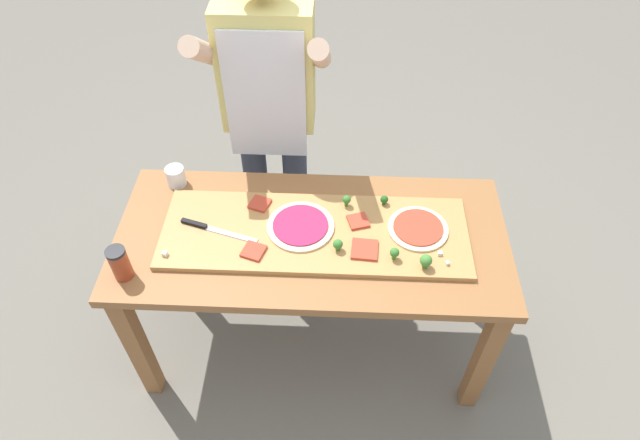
{
  "coord_description": "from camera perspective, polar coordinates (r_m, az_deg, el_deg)",
  "views": [
    {
      "loc": [
        0.1,
        -1.43,
        2.41
      ],
      "look_at": [
        0.03,
        0.01,
        0.85
      ],
      "focal_mm": 30.59,
      "sensor_mm": 36.0,
      "label": 1
    }
  ],
  "objects": [
    {
      "name": "cook_center",
      "position": [
        2.47,
        -5.34,
        12.06
      ],
      "size": [
        0.54,
        0.39,
        1.67
      ],
      "color": "#333847",
      "rests_on": "ground"
    },
    {
      "name": "chefs_knife",
      "position": [
        2.21,
        -11.61,
        -0.79
      ],
      "size": [
        0.32,
        0.11,
        0.02
      ],
      "color": "#B7BABF",
      "rests_on": "cutting_board"
    },
    {
      "name": "broccoli_floret_front_left",
      "position": [
        2.23,
        2.8,
        2.11
      ],
      "size": [
        0.04,
        0.04,
        0.05
      ],
      "color": "#3F7220",
      "rests_on": "cutting_board"
    },
    {
      "name": "cheese_crumble_b",
      "position": [
        2.1,
        13.18,
        -4.41
      ],
      "size": [
        0.02,
        0.02,
        0.01
      ],
      "primitive_type": "cube",
      "rotation": [
        0.0,
        0.0,
        0.48
      ],
      "color": "silver",
      "rests_on": "cutting_board"
    },
    {
      "name": "cheese_crumble_a",
      "position": [
        2.15,
        -15.92,
        -3.42
      ],
      "size": [
        0.02,
        0.02,
        0.02
      ],
      "primitive_type": "cube",
      "rotation": [
        0.0,
        0.0,
        1.3
      ],
      "color": "silver",
      "rests_on": "cutting_board"
    },
    {
      "name": "broccoli_floret_center_left",
      "position": [
        2.06,
        7.8,
        -3.43
      ],
      "size": [
        0.04,
        0.04,
        0.05
      ],
      "color": "#3F7220",
      "rests_on": "cutting_board"
    },
    {
      "name": "cutting_board",
      "position": [
        2.17,
        -0.55,
        -1.3
      ],
      "size": [
        1.22,
        0.42,
        0.02
      ],
      "primitive_type": "cube",
      "color": "#B27F47",
      "rests_on": "prep_table"
    },
    {
      "name": "ground_plane",
      "position": [
        2.81,
        -0.72,
        -12.08
      ],
      "size": [
        8.0,
        8.0,
        0.0
      ],
      "primitive_type": "plane",
      "color": "#6B665B"
    },
    {
      "name": "pizza_slice_near_right",
      "position": [
        2.1,
        -6.97,
        -3.25
      ],
      "size": [
        0.1,
        0.1,
        0.01
      ],
      "primitive_type": "cube",
      "rotation": [
        0.0,
        0.0,
        -0.33
      ],
      "color": "#BC3D28",
      "rests_on": "cutting_board"
    },
    {
      "name": "prep_table",
      "position": [
        2.26,
        -0.87,
        -3.47
      ],
      "size": [
        1.57,
        0.71,
        0.78
      ],
      "color": "brown",
      "rests_on": "ground"
    },
    {
      "name": "broccoli_floret_center_right",
      "position": [
        2.07,
        1.88,
        -2.57
      ],
      "size": [
        0.04,
        0.04,
        0.05
      ],
      "color": "#3F7220",
      "rests_on": "cutting_board"
    },
    {
      "name": "cheese_crumble_c",
      "position": [
        2.12,
        12.43,
        -3.41
      ],
      "size": [
        0.02,
        0.02,
        0.02
      ],
      "primitive_type": "cube",
      "rotation": [
        0.0,
        0.0,
        0.11
      ],
      "color": "white",
      "rests_on": "cutting_board"
    },
    {
      "name": "broccoli_floret_back_left",
      "position": [
        2.26,
        6.74,
        2.13
      ],
      "size": [
        0.03,
        0.03,
        0.04
      ],
      "color": "#2C5915",
      "rests_on": "cutting_board"
    },
    {
      "name": "pizza_slice_center",
      "position": [
        2.19,
        4.01,
        -0.12
      ],
      "size": [
        0.1,
        0.1,
        0.01
      ],
      "primitive_type": "cube",
      "rotation": [
        0.0,
        0.0,
        0.3
      ],
      "color": "#BC3D28",
      "rests_on": "cutting_board"
    },
    {
      "name": "pizza_whole_tomato_red",
      "position": [
        2.19,
        10.21,
        -0.86
      ],
      "size": [
        0.24,
        0.24,
        0.02
      ],
      "color": "beige",
      "rests_on": "cutting_board"
    },
    {
      "name": "sauce_jar",
      "position": [
        2.12,
        -20.2,
        -4.27
      ],
      "size": [
        0.07,
        0.07,
        0.14
      ],
      "color": "#99381E",
      "rests_on": "prep_table"
    },
    {
      "name": "flour_cup",
      "position": [
        2.43,
        -14.83,
        4.35
      ],
      "size": [
        0.08,
        0.08,
        0.09
      ],
      "color": "white",
      "rests_on": "prep_table"
    },
    {
      "name": "pizza_slice_far_left",
      "position": [
        2.27,
        -6.33,
        1.71
      ],
      "size": [
        0.1,
        0.1,
        0.01
      ],
      "primitive_type": "cube",
      "rotation": [
        0.0,
        0.0,
        -0.33
      ],
      "color": "#BC3D28",
      "rests_on": "cutting_board"
    },
    {
      "name": "pizza_whole_beet_magenta",
      "position": [
        2.17,
        -2.05,
        -0.62
      ],
      "size": [
        0.27,
        0.27,
        0.02
      ],
      "color": "beige",
      "rests_on": "cutting_board"
    },
    {
      "name": "broccoli_floret_front_right",
      "position": [
        2.05,
        11.02,
        -4.22
      ],
      "size": [
        0.05,
        0.05,
        0.06
      ],
      "color": "#487A23",
      "rests_on": "cutting_board"
    },
    {
      "name": "pizza_slice_near_left",
      "position": [
        2.09,
        4.68,
        -3.09
      ],
      "size": [
        0.11,
        0.11,
        0.01
      ],
      "primitive_type": "cube",
      "rotation": [
        0.0,
        0.0,
        -0.08
      ],
      "color": "#BC3D28",
      "rests_on": "cutting_board"
    }
  ]
}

